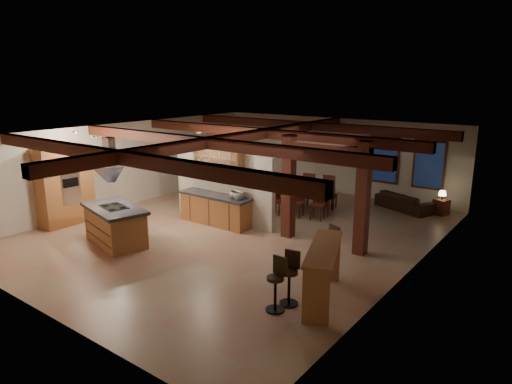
{
  "coord_description": "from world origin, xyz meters",
  "views": [
    {
      "loc": [
        8.06,
        -9.89,
        4.39
      ],
      "look_at": [
        0.27,
        0.5,
        1.13
      ],
      "focal_mm": 32.0,
      "sensor_mm": 36.0,
      "label": 1
    }
  ],
  "objects_px": {
    "sofa": "(404,201)",
    "bar_counter": "(323,264)",
    "kitchen_island": "(115,225)",
    "dining_table": "(304,201)"
  },
  "relations": [
    {
      "from": "kitchen_island",
      "to": "bar_counter",
      "type": "height_order",
      "value": "bar_counter"
    },
    {
      "from": "bar_counter",
      "to": "dining_table",
      "type": "bearing_deg",
      "value": 124.44
    },
    {
      "from": "dining_table",
      "to": "bar_counter",
      "type": "relative_size",
      "value": 0.89
    },
    {
      "from": "sofa",
      "to": "bar_counter",
      "type": "bearing_deg",
      "value": 119.05
    },
    {
      "from": "sofa",
      "to": "bar_counter",
      "type": "relative_size",
      "value": 0.89
    },
    {
      "from": "kitchen_island",
      "to": "dining_table",
      "type": "relative_size",
      "value": 1.17
    },
    {
      "from": "dining_table",
      "to": "bar_counter",
      "type": "xyz_separation_m",
      "value": [
        3.61,
        -5.26,
        0.42
      ]
    },
    {
      "from": "kitchen_island",
      "to": "bar_counter",
      "type": "xyz_separation_m",
      "value": [
        6.09,
        0.48,
        0.25
      ]
    },
    {
      "from": "kitchen_island",
      "to": "dining_table",
      "type": "distance_m",
      "value": 6.26
    },
    {
      "from": "sofa",
      "to": "bar_counter",
      "type": "xyz_separation_m",
      "value": [
        0.95,
        -7.45,
        0.48
      ]
    }
  ]
}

